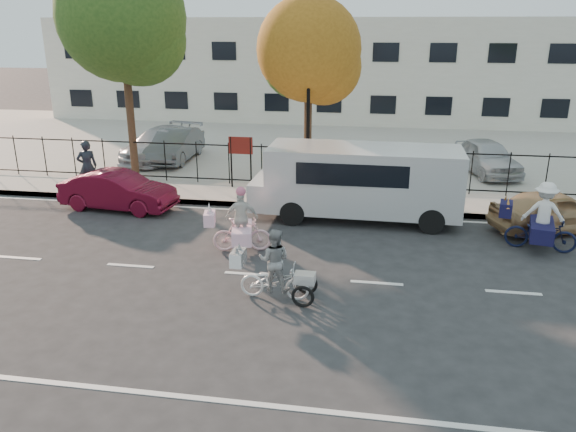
% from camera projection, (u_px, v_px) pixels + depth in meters
% --- Properties ---
extents(ground, '(120.00, 120.00, 0.00)m').
position_uv_depth(ground, '(249.00, 274.00, 13.34)').
color(ground, '#333334').
extents(road_markings, '(60.00, 9.52, 0.01)m').
position_uv_depth(road_markings, '(249.00, 274.00, 13.34)').
color(road_markings, silver).
rests_on(road_markings, ground).
extents(curb, '(60.00, 0.10, 0.15)m').
position_uv_depth(curb, '(285.00, 207.00, 18.03)').
color(curb, '#A8A399').
rests_on(curb, ground).
extents(sidewalk, '(60.00, 2.20, 0.15)m').
position_uv_depth(sidewalk, '(290.00, 197.00, 19.01)').
color(sidewalk, '#A8A399').
rests_on(sidewalk, ground).
extents(parking_lot, '(60.00, 15.60, 0.15)m').
position_uv_depth(parking_lot, '(319.00, 145.00, 27.32)').
color(parking_lot, '#A8A399').
rests_on(parking_lot, ground).
extents(iron_fence, '(58.00, 0.06, 1.50)m').
position_uv_depth(iron_fence, '(295.00, 166.00, 19.77)').
color(iron_fence, black).
rests_on(iron_fence, sidewalk).
extents(building, '(34.00, 10.00, 6.00)m').
position_uv_depth(building, '(337.00, 68.00, 35.70)').
color(building, silver).
rests_on(building, ground).
extents(lamppost, '(0.36, 0.36, 4.33)m').
position_uv_depth(lamppost, '(308.00, 104.00, 18.60)').
color(lamppost, black).
rests_on(lamppost, sidewalk).
extents(street_sign, '(0.85, 0.06, 1.80)m').
position_uv_depth(street_sign, '(241.00, 152.00, 19.51)').
color(street_sign, black).
rests_on(street_sign, sidewalk).
extents(zebra_trike, '(1.84, 0.70, 1.58)m').
position_uv_depth(zebra_trike, '(275.00, 272.00, 11.99)').
color(zebra_trike, white).
rests_on(zebra_trike, ground).
extents(unicorn_bike, '(1.77, 1.26, 1.75)m').
position_uv_depth(unicorn_bike, '(241.00, 228.00, 14.51)').
color(unicorn_bike, '#FFC2CA').
rests_on(unicorn_bike, ground).
extents(bull_bike, '(2.04, 1.42, 1.84)m').
position_uv_depth(bull_bike, '(541.00, 223.00, 14.57)').
color(bull_bike, black).
rests_on(bull_bike, ground).
extents(white_van, '(6.22, 2.19, 2.20)m').
position_uv_depth(white_van, '(360.00, 180.00, 16.78)').
color(white_van, silver).
rests_on(white_van, ground).
extents(red_sedan, '(3.81, 1.69, 1.22)m').
position_uv_depth(red_sedan, '(118.00, 191.00, 17.85)').
color(red_sedan, '#590A1E').
rests_on(red_sedan, ground).
extents(gold_sedan, '(3.85, 2.59, 1.22)m').
position_uv_depth(gold_sedan, '(554.00, 211.00, 15.91)').
color(gold_sedan, tan).
rests_on(gold_sedan, ground).
extents(pedestrian, '(0.78, 0.72, 1.79)m').
position_uv_depth(pedestrian, '(87.00, 166.00, 19.10)').
color(pedestrian, black).
rests_on(pedestrian, sidewalk).
extents(lot_car_a, '(2.69, 4.86, 1.33)m').
position_uv_depth(lot_car_a, '(161.00, 144.00, 23.82)').
color(lot_car_a, '#ACADB4').
rests_on(lot_car_a, parking_lot).
extents(lot_car_c, '(1.48, 4.04, 1.32)m').
position_uv_depth(lot_car_c, '(175.00, 145.00, 23.60)').
color(lot_car_c, '#4F5357').
rests_on(lot_car_c, parking_lot).
extents(lot_car_d, '(2.49, 4.10, 1.31)m').
position_uv_depth(lot_car_d, '(487.00, 157.00, 21.57)').
color(lot_car_d, '#B2B5BA').
rests_on(lot_car_d, parking_lot).
extents(tree_west, '(4.40, 4.40, 8.06)m').
position_uv_depth(tree_west, '(127.00, 24.00, 19.28)').
color(tree_west, '#442D1D').
rests_on(tree_west, ground).
extents(tree_mid, '(3.63, 3.62, 6.63)m').
position_uv_depth(tree_mid, '(313.00, 55.00, 19.36)').
color(tree_mid, '#442D1D').
rests_on(tree_mid, ground).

